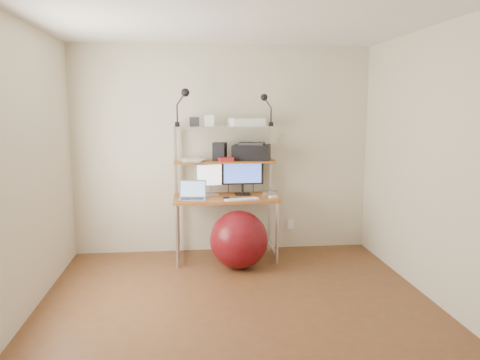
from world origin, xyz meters
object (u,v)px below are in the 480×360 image
object	(u,v)px
printer	(252,152)
monitor_silver	(211,177)
monitor_black	(243,174)
laptop	(193,195)
exercise_ball	(239,240)

from	to	relation	value
printer	monitor_silver	bearing A→B (deg)	-158.66
monitor_silver	printer	distance (m)	0.57
monitor_black	laptop	distance (m)	0.66
laptop	monitor_black	bearing A→B (deg)	25.98
monitor_silver	exercise_ball	bearing A→B (deg)	-72.78
monitor_black	printer	size ratio (longest dim) A/B	1.00
monitor_silver	printer	bearing A→B (deg)	-9.14
monitor_silver	exercise_ball	xyz separation A→B (m)	(0.28, -0.46, -0.63)
laptop	printer	bearing A→B (deg)	25.95
exercise_ball	laptop	bearing A→B (deg)	154.04
monitor_black	monitor_silver	bearing A→B (deg)	-179.70
printer	exercise_ball	xyz separation A→B (m)	(-0.20, -0.50, -0.93)
laptop	exercise_ball	bearing A→B (deg)	-20.41
exercise_ball	monitor_black	bearing A→B (deg)	78.66
monitor_silver	printer	size ratio (longest dim) A/B	0.82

